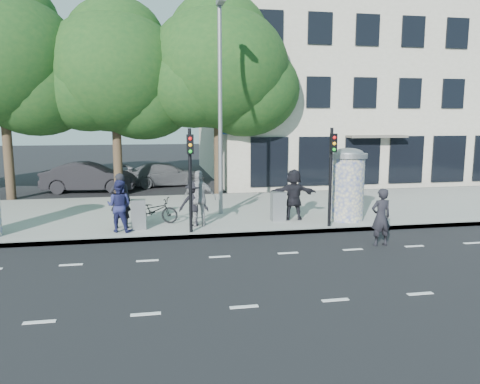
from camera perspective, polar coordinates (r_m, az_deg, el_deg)
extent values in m
plane|color=black|center=(12.00, -1.55, -9.83)|extent=(120.00, 120.00, 0.00)
cube|color=gray|center=(19.18, -5.07, -2.44)|extent=(40.00, 8.00, 0.15)
cube|color=slate|center=(15.35, -3.64, -5.33)|extent=(40.00, 0.10, 0.16)
cube|color=silver|center=(9.97, 0.50, -13.83)|extent=(32.00, 0.12, 0.01)
cube|color=silver|center=(13.31, -2.50, -7.89)|extent=(32.00, 0.12, 0.01)
cylinder|color=beige|center=(17.56, 12.94, 0.36)|extent=(1.20, 1.20, 2.30)
cylinder|color=slate|center=(17.43, 13.08, 4.36)|extent=(1.36, 1.36, 0.16)
ellipsoid|color=slate|center=(17.42, 13.09, 4.62)|extent=(1.10, 1.10, 0.38)
cylinder|color=black|center=(15.25, -6.08, 1.34)|extent=(0.11, 0.11, 3.40)
cube|color=black|center=(14.96, -6.10, 5.81)|extent=(0.22, 0.14, 0.62)
cylinder|color=black|center=(16.33, 10.96, 1.73)|extent=(0.11, 0.11, 3.40)
cube|color=black|center=(16.06, 11.33, 5.90)|extent=(0.22, 0.14, 0.62)
cylinder|color=slate|center=(18.10, -2.44, 9.88)|extent=(0.16, 0.16, 8.00)
cube|color=slate|center=(18.19, -2.34, 22.28)|extent=(0.25, 0.90, 0.18)
cylinder|color=#38281C|center=(24.70, -26.44, 4.57)|extent=(0.44, 0.44, 4.73)
ellipsoid|color=#163D16|center=(24.80, -27.13, 14.15)|extent=(7.20, 7.20, 6.12)
cylinder|color=#38281C|center=(24.04, -14.72, 4.74)|extent=(0.44, 0.44, 4.41)
ellipsoid|color=#163D16|center=(24.08, -15.10, 13.96)|extent=(6.80, 6.80, 5.78)
cylinder|color=#38281C|center=(23.80, -2.65, 5.20)|extent=(0.44, 0.44, 4.59)
ellipsoid|color=#163D16|center=(23.87, -2.73, 14.90)|extent=(7.00, 7.00, 5.95)
cube|color=#AAA48F|center=(34.18, 13.53, 12.34)|extent=(20.00, 15.00, 12.00)
cube|color=black|center=(27.47, 19.60, 3.75)|extent=(18.00, 0.10, 2.60)
cube|color=#59544C|center=(26.14, 16.32, 6.52)|extent=(3.20, 0.90, 0.12)
cube|color=#194C8C|center=(24.06, -0.34, 7.41)|extent=(1.60, 0.06, 0.30)
imported|color=black|center=(16.37, -14.37, -1.03)|extent=(0.70, 0.47, 1.90)
imported|color=#1E214C|center=(15.88, -14.50, -1.65)|extent=(1.01, 0.90, 1.73)
imported|color=black|center=(16.28, -5.66, -1.41)|extent=(1.10, 0.73, 1.58)
imported|color=gray|center=(16.21, -4.96, -0.79)|extent=(1.22, 0.80, 1.94)
imported|color=black|center=(17.30, 6.54, -0.30)|extent=(1.81, 0.84, 1.88)
imported|color=black|center=(14.88, 16.80, -2.95)|extent=(0.68, 0.47, 1.78)
imported|color=black|center=(17.02, -10.43, -2.20)|extent=(1.12, 1.84, 0.91)
cube|color=slate|center=(16.14, -12.27, -2.69)|extent=(0.50, 0.37, 1.01)
cube|color=gray|center=(17.12, 4.69, -1.76)|extent=(0.53, 0.39, 1.07)
imported|color=black|center=(25.91, -17.93, 1.72)|extent=(2.05, 4.87, 1.57)
imported|color=#4F5256|center=(27.23, -9.09, 2.12)|extent=(2.86, 4.86, 1.32)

